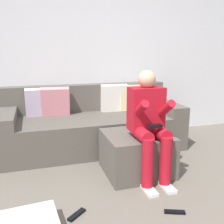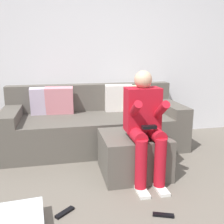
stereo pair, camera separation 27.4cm
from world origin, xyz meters
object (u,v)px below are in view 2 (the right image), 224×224
object	(u,v)px
remote_near_ottoman	(163,215)
storage_bin	(13,223)
ottoman	(133,154)
person_seated	(145,122)
couch_sectional	(94,124)
remote_by_storage_bin	(65,212)

from	to	relation	value
remote_near_ottoman	storage_bin	bearing A→B (deg)	-162.14
ottoman	person_seated	xyz separation A→B (m)	(0.06, -0.17, 0.41)
couch_sectional	ottoman	size ratio (longest dim) A/B	3.48
ottoman	storage_bin	size ratio (longest dim) A/B	1.53
ottoman	remote_near_ottoman	xyz separation A→B (m)	(0.02, -0.81, -0.21)
couch_sectional	remote_near_ottoman	size ratio (longest dim) A/B	14.03
couch_sectional	remote_near_ottoman	bearing A→B (deg)	-79.85
storage_bin	remote_near_ottoman	world-z (taller)	storage_bin
remote_near_ottoman	couch_sectional	bearing A→B (deg)	121.20
storage_bin	remote_by_storage_bin	world-z (taller)	storage_bin
person_seated	storage_bin	xyz separation A→B (m)	(-1.22, -0.57, -0.56)
couch_sectional	person_seated	size ratio (longest dim) A/B	2.13
remote_by_storage_bin	storage_bin	bearing A→B (deg)	158.99
ottoman	remote_by_storage_bin	size ratio (longest dim) A/B	3.81
person_seated	remote_near_ottoman	world-z (taller)	person_seated
person_seated	couch_sectional	bearing A→B (deg)	107.47
person_seated	remote_near_ottoman	xyz separation A→B (m)	(-0.04, -0.63, -0.62)
ottoman	storage_bin	distance (m)	1.39
couch_sectional	storage_bin	distance (m)	1.93
couch_sectional	remote_near_ottoman	world-z (taller)	couch_sectional
couch_sectional	storage_bin	xyz separation A→B (m)	(-0.87, -1.70, -0.25)
person_seated	storage_bin	size ratio (longest dim) A/B	2.50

